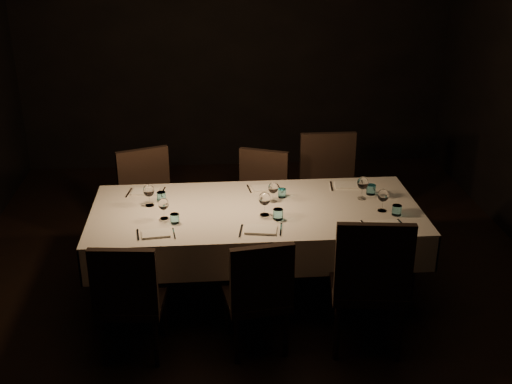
{
  "coord_description": "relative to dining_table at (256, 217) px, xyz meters",
  "views": [
    {
      "loc": [
        -0.37,
        -4.45,
        2.82
      ],
      "look_at": [
        0.0,
        0.0,
        0.9
      ],
      "focal_mm": 45.0,
      "sensor_mm": 36.0,
      "label": 1
    }
  ],
  "objects": [
    {
      "name": "room",
      "position": [
        0.0,
        0.0,
        0.81
      ],
      "size": [
        5.01,
        6.01,
        3.01
      ],
      "color": "black",
      "rests_on": "ground"
    },
    {
      "name": "place_setting_far_center",
      "position": [
        0.15,
        0.22,
        0.14
      ],
      "size": [
        0.3,
        0.39,
        0.16
      ],
      "rotation": [
        0.0,
        0.0,
        0.12
      ],
      "color": "silver",
      "rests_on": "dining_table"
    },
    {
      "name": "chair_near_center",
      "position": [
        -0.04,
        -0.75,
        -0.19
      ],
      "size": [
        0.48,
        0.48,
        0.89
      ],
      "rotation": [
        0.0,
        0.0,
        3.29
      ],
      "color": "black",
      "rests_on": "ground"
    },
    {
      "name": "chair_near_right",
      "position": [
        0.7,
        -0.79,
        -0.12
      ],
      "size": [
        0.56,
        0.56,
        1.05
      ],
      "rotation": [
        0.0,
        0.0,
        3.02
      ],
      "color": "black",
      "rests_on": "ground"
    },
    {
      "name": "chair_near_left",
      "position": [
        -0.91,
        -0.75,
        -0.19
      ],
      "size": [
        0.48,
        0.48,
        0.9
      ],
      "rotation": [
        0.0,
        0.0,
        3.03
      ],
      "color": "black",
      "rests_on": "ground"
    },
    {
      "name": "place_setting_far_left",
      "position": [
        -0.81,
        0.22,
        0.14
      ],
      "size": [
        0.33,
        0.4,
        0.18
      ],
      "rotation": [
        0.0,
        0.0,
        -0.15
      ],
      "color": "silver",
      "rests_on": "dining_table"
    },
    {
      "name": "place_setting_far_right",
      "position": [
        0.86,
        0.22,
        0.15
      ],
      "size": [
        0.34,
        0.41,
        0.19
      ],
      "rotation": [
        0.0,
        0.0,
        -0.12
      ],
      "color": "silver",
      "rests_on": "dining_table"
    },
    {
      "name": "place_setting_near_center",
      "position": [
        0.06,
        -0.22,
        0.15
      ],
      "size": [
        0.35,
        0.41,
        0.19
      ],
      "rotation": [
        0.0,
        0.0,
        -0.16
      ],
      "color": "silver",
      "rests_on": "dining_table"
    },
    {
      "name": "chair_far_right",
      "position": [
        0.73,
        0.82,
        -0.12
      ],
      "size": [
        0.5,
        0.5,
        1.04
      ],
      "rotation": [
        0.0,
        0.0,
        -0.0
      ],
      "color": "black",
      "rests_on": "ground"
    },
    {
      "name": "place_setting_near_left",
      "position": [
        -0.69,
        -0.22,
        0.14
      ],
      "size": [
        0.3,
        0.39,
        0.16
      ],
      "rotation": [
        0.0,
        0.0,
        0.13
      ],
      "color": "silver",
      "rests_on": "dining_table"
    },
    {
      "name": "place_setting_near_right",
      "position": [
        0.96,
        -0.22,
        0.14
      ],
      "size": [
        0.33,
        0.4,
        0.18
      ],
      "rotation": [
        0.0,
        0.0,
        0.15
      ],
      "color": "silver",
      "rests_on": "dining_table"
    },
    {
      "name": "chair_far_left",
      "position": [
        -0.89,
        0.77,
        -0.16
      ],
      "size": [
        0.59,
        0.59,
        0.96
      ],
      "rotation": [
        0.0,
        0.0,
        0.35
      ],
      "color": "black",
      "rests_on": "ground"
    },
    {
      "name": "chair_far_center",
      "position": [
        0.1,
        0.76,
        -0.17
      ],
      "size": [
        0.58,
        0.58,
        0.93
      ],
      "rotation": [
        0.0,
        0.0,
        -0.38
      ],
      "color": "black",
      "rests_on": "ground"
    },
    {
      "name": "dining_table",
      "position": [
        0.0,
        0.0,
        0.0
      ],
      "size": [
        2.52,
        1.12,
        0.76
      ],
      "color": "black",
      "rests_on": "ground"
    }
  ]
}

